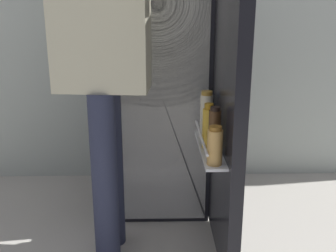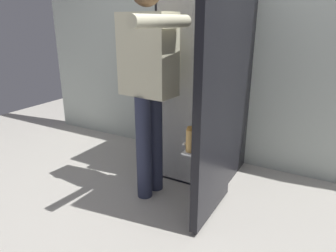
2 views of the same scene
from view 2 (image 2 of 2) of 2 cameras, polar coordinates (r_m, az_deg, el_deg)
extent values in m
plane|color=#B7B2A8|center=(2.56, 1.04, -13.12)|extent=(6.74, 6.74, 0.00)
cube|color=beige|center=(3.05, 10.28, 17.80)|extent=(4.40, 0.10, 2.63)
cube|color=black|center=(2.74, 7.02, 8.49)|extent=(0.62, 0.66, 1.74)
cube|color=white|center=(2.45, 4.03, 7.33)|extent=(0.58, 0.01, 1.70)
cube|color=white|center=(2.47, 4.56, 10.19)|extent=(0.54, 0.09, 0.01)
cube|color=black|center=(2.04, 8.89, 4.82)|extent=(0.06, 0.61, 1.68)
cube|color=white|center=(2.16, 6.62, -2.98)|extent=(0.09, 0.51, 0.01)
cylinder|color=silver|center=(2.16, 5.69, -1.28)|extent=(0.01, 0.49, 0.01)
cylinder|color=brown|center=(2.04, 5.86, -1.11)|extent=(0.05, 0.05, 0.20)
cylinder|color=black|center=(2.01, 5.96, 1.81)|extent=(0.04, 0.04, 0.02)
cylinder|color=gold|center=(2.13, 6.55, -0.49)|extent=(0.05, 0.05, 0.18)
cylinder|color=#BC8419|center=(2.10, 6.65, 2.18)|extent=(0.04, 0.04, 0.03)
cylinder|color=tan|center=(1.96, 4.23, -2.72)|extent=(0.06, 0.06, 0.15)
cylinder|color=#996623|center=(1.94, 4.29, -0.46)|extent=(0.05, 0.05, 0.02)
cylinder|color=#EDE5CC|center=(2.25, 8.10, 0.91)|extent=(0.06, 0.06, 0.22)
cylinder|color=#B78933|center=(2.21, 8.24, 3.81)|extent=(0.05, 0.05, 0.02)
cylinder|color=white|center=(2.32, 8.93, 1.03)|extent=(0.06, 0.06, 0.19)
cylinder|color=#335BB2|center=(2.29, 9.06, 3.52)|extent=(0.04, 0.04, 0.02)
cylinder|color=red|center=(2.46, 4.73, 11.30)|extent=(0.10, 0.10, 0.09)
cylinder|color=#2D334C|center=(2.51, -2.38, -3.15)|extent=(0.12, 0.12, 0.83)
cylinder|color=#2D334C|center=(2.41, -4.50, -4.23)|extent=(0.12, 0.12, 0.83)
cube|color=beige|center=(2.28, -3.77, 12.94)|extent=(0.43, 0.26, 0.59)
cylinder|color=beige|center=(2.45, -0.71, 12.85)|extent=(0.08, 0.08, 0.55)
cylinder|color=beige|center=(1.94, -1.13, 18.81)|extent=(0.13, 0.56, 0.08)
camera|label=1|loc=(1.02, -52.45, 2.34)|focal=42.77mm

